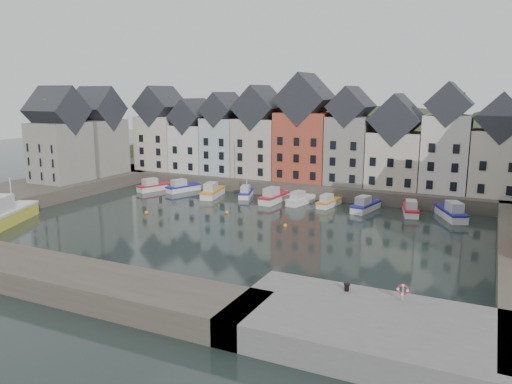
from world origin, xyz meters
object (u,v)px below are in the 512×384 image
Objects in this scene: mooring_bollard at (347,287)px; life_ring_post at (403,290)px; boat_a at (154,186)px; large_vessel at (2,214)px; boat_d at (246,193)px.

life_ring_post reaches higher than mooring_bollard.
boat_a is 54.75m from mooring_bollard.
life_ring_post is at bearing -2.43° from mooring_bollard.
mooring_bollard is 0.43× the size of life_ring_post.
boat_a is 27.11m from large_vessel.
large_vessel is at bearing -77.07° from boat_a.
boat_d is at bearing 26.81° from boat_a.
boat_a is 11.63× the size of mooring_bollard.
boat_d reaches higher than large_vessel.
large_vessel is at bearing -142.12° from boat_d.
boat_d is at bearing 33.28° from large_vessel.
boat_d reaches higher than mooring_bollard.
life_ring_post is at bearing -67.19° from boat_d.
large_vessel reaches higher than mooring_bollard.
mooring_bollard is (43.17, -33.63, 1.60)m from boat_a.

